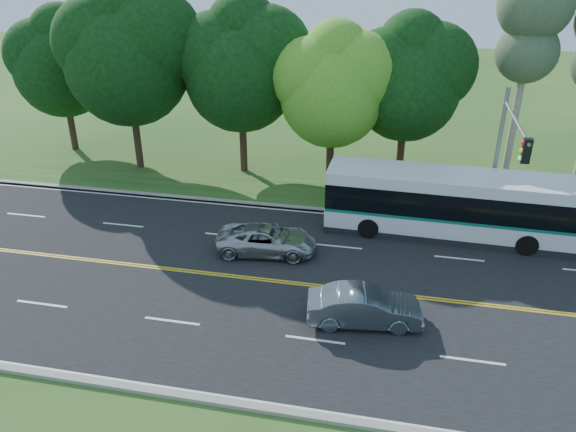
% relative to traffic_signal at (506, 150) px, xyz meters
% --- Properties ---
extents(ground, '(120.00, 120.00, 0.00)m').
position_rel_traffic_signal_xyz_m(ground, '(-6.49, -5.40, -4.67)').
color(ground, '#27531B').
rests_on(ground, ground).
extents(road, '(60.00, 14.00, 0.02)m').
position_rel_traffic_signal_xyz_m(road, '(-6.49, -5.40, -4.66)').
color(road, black).
rests_on(road, ground).
extents(curb_north, '(60.00, 0.30, 0.15)m').
position_rel_traffic_signal_xyz_m(curb_north, '(-6.49, 1.75, -4.60)').
color(curb_north, gray).
rests_on(curb_north, ground).
extents(curb_south, '(60.00, 0.30, 0.15)m').
position_rel_traffic_signal_xyz_m(curb_south, '(-6.49, -12.55, -4.60)').
color(curb_south, gray).
rests_on(curb_south, ground).
extents(grass_verge, '(60.00, 4.00, 0.10)m').
position_rel_traffic_signal_xyz_m(grass_verge, '(-6.49, 3.60, -4.62)').
color(grass_verge, '#27531B').
rests_on(grass_verge, ground).
extents(lane_markings, '(57.60, 13.82, 0.00)m').
position_rel_traffic_signal_xyz_m(lane_markings, '(-6.59, -5.40, -4.65)').
color(lane_markings, gold).
rests_on(lane_markings, road).
extents(tree_row, '(44.70, 9.10, 13.84)m').
position_rel_traffic_signal_xyz_m(tree_row, '(-11.65, 6.73, 2.06)').
color(tree_row, black).
rests_on(tree_row, ground).
extents(bougainvillea_hedge, '(9.50, 2.25, 1.50)m').
position_rel_traffic_signal_xyz_m(bougainvillea_hedge, '(0.69, 2.75, -3.95)').
color(bougainvillea_hedge, maroon).
rests_on(bougainvillea_hedge, ground).
extents(traffic_signal, '(0.42, 6.10, 7.00)m').
position_rel_traffic_signal_xyz_m(traffic_signal, '(0.00, 0.00, 0.00)').
color(traffic_signal, gray).
rests_on(traffic_signal, ground).
extents(transit_bus, '(12.11, 2.94, 3.15)m').
position_rel_traffic_signal_xyz_m(transit_bus, '(-1.86, 0.40, -3.09)').
color(transit_bus, silver).
rests_on(transit_bus, road).
extents(sedan, '(4.45, 2.09, 1.41)m').
position_rel_traffic_signal_xyz_m(sedan, '(-5.36, -7.52, -3.95)').
color(sedan, slate).
rests_on(sedan, road).
extents(suv, '(4.77, 2.59, 1.27)m').
position_rel_traffic_signal_xyz_m(suv, '(-10.19, -3.07, -4.02)').
color(suv, '#ADAFB2').
rests_on(suv, road).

